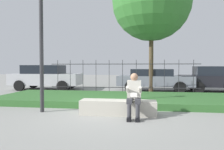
# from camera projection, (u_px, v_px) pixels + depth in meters

# --- Properties ---
(ground_plane) EXTENTS (60.00, 60.00, 0.00)m
(ground_plane) POSITION_uv_depth(u_px,v_px,m) (107.00, 114.00, 6.43)
(ground_plane) COLOR gray
(stone_bench) EXTENTS (2.21, 0.55, 0.43)m
(stone_bench) POSITION_uv_depth(u_px,v_px,m) (118.00, 108.00, 6.38)
(stone_bench) COLOR #B7B2A3
(stone_bench) RESTS_ON ground_plane
(person_seated_reader) EXTENTS (0.42, 0.73, 1.23)m
(person_seated_reader) POSITION_uv_depth(u_px,v_px,m) (134.00, 94.00, 5.99)
(person_seated_reader) COLOR black
(person_seated_reader) RESTS_ON ground_plane
(grass_berm) EXTENTS (9.56, 3.41, 0.23)m
(grass_berm) POSITION_uv_depth(u_px,v_px,m) (117.00, 99.00, 8.80)
(grass_berm) COLOR #33662D
(grass_berm) RESTS_ON ground_plane
(iron_fence) EXTENTS (7.56, 0.03, 1.75)m
(iron_fence) POSITION_uv_depth(u_px,v_px,m) (123.00, 76.00, 11.02)
(iron_fence) COLOR #232326
(iron_fence) RESTS_ON ground_plane
(car_parked_center) EXTENTS (4.33, 2.04, 1.27)m
(car_parked_center) POSITION_uv_depth(u_px,v_px,m) (154.00, 79.00, 12.58)
(car_parked_center) COLOR slate
(car_parked_center) RESTS_ON ground_plane
(car_parked_left) EXTENTS (4.21, 2.11, 1.49)m
(car_parked_left) POSITION_uv_depth(u_px,v_px,m) (46.00, 77.00, 13.37)
(car_parked_left) COLOR #B7B7BC
(car_parked_left) RESTS_ON ground_plane
(car_parked_right) EXTENTS (4.54, 2.13, 1.43)m
(car_parked_right) POSITION_uv_depth(u_px,v_px,m) (220.00, 78.00, 12.13)
(car_parked_right) COLOR black
(car_parked_right) RESTS_ON ground_plane
(street_lamp) EXTENTS (0.28, 0.28, 3.71)m
(street_lamp) POSITION_uv_depth(u_px,v_px,m) (41.00, 38.00, 6.70)
(street_lamp) COLOR #2D2D30
(street_lamp) RESTS_ON ground_plane
(tree_behind_fence) EXTENTS (4.24, 4.24, 7.04)m
(tree_behind_fence) POSITION_uv_depth(u_px,v_px,m) (152.00, 1.00, 11.70)
(tree_behind_fence) COLOR #4C3D28
(tree_behind_fence) RESTS_ON ground_plane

